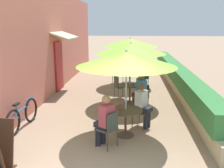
{
  "coord_description": "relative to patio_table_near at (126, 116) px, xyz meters",
  "views": [
    {
      "loc": [
        0.77,
        -4.18,
        2.79
      ],
      "look_at": [
        0.15,
        3.28,
        1.0
      ],
      "focal_mm": 40.0,
      "sensor_mm": 36.0,
      "label": 1
    }
  ],
  "objects": [
    {
      "name": "cafe_facade_wall",
      "position": [
        -3.16,
        4.99,
        1.56
      ],
      "size": [
        0.98,
        13.79,
        4.2
      ],
      "color": "#C66B5B",
      "rests_on": "ground_plane"
    },
    {
      "name": "planter_hedge",
      "position": [
        2.13,
        5.02,
        0.0
      ],
      "size": [
        0.6,
        12.79,
        1.01
      ],
      "color": "tan",
      "rests_on": "ground_plane"
    },
    {
      "name": "patio_table_near",
      "position": [
        0.0,
        0.0,
        0.0
      ],
      "size": [
        0.85,
        0.85,
        0.7
      ],
      "color": "brown",
      "rests_on": "ground_plane"
    },
    {
      "name": "patio_umbrella_near",
      "position": [
        -0.0,
        0.0,
        1.46
      ],
      "size": [
        2.43,
        2.43,
        2.22
      ],
      "color": "#B7B7BC",
      "rests_on": "ground_plane"
    },
    {
      "name": "cafe_chair_near_left",
      "position": [
        -0.36,
        -0.68,
        -0.02
      ],
      "size": [
        0.55,
        0.55,
        0.87
      ],
      "rotation": [
        0.0,
        0.0,
        7.27
      ],
      "color": "#384238",
      "rests_on": "ground_plane"
    },
    {
      "name": "seated_patron_near_left",
      "position": [
        -0.45,
        -0.62,
        0.15
      ],
      "size": [
        0.51,
        0.49,
        1.25
      ],
      "rotation": [
        0.0,
        0.0,
        7.27
      ],
      "color": "#23232D",
      "rests_on": "ground_plane"
    },
    {
      "name": "cafe_chair_near_right",
      "position": [
        0.36,
        0.68,
        -0.02
      ],
      "size": [
        0.55,
        0.55,
        0.87
      ],
      "rotation": [
        0.0,
        0.0,
        10.41
      ],
      "color": "#384238",
      "rests_on": "ground_plane"
    },
    {
      "name": "seated_patron_near_right",
      "position": [
        0.45,
        0.62,
        0.15
      ],
      "size": [
        0.51,
        0.49,
        1.25
      ],
      "rotation": [
        0.0,
        0.0,
        10.41
      ],
      "color": "#23232D",
      "rests_on": "ground_plane"
    },
    {
      "name": "coffee_cup_near",
      "position": [
        -0.13,
        -0.08,
        0.22
      ],
      "size": [
        0.07,
        0.07,
        0.09
      ],
      "color": "#B73D3D",
      "rests_on": "patio_table_near"
    },
    {
      "name": "patio_table_mid",
      "position": [
        0.07,
        2.7,
        0.0
      ],
      "size": [
        0.85,
        0.85,
        0.7
      ],
      "color": "brown",
      "rests_on": "ground_plane"
    },
    {
      "name": "patio_umbrella_mid",
      "position": [
        0.07,
        2.7,
        1.46
      ],
      "size": [
        2.43,
        2.43,
        2.22
      ],
      "color": "#B7B7BC",
      "rests_on": "ground_plane"
    },
    {
      "name": "cafe_chair_mid_left",
      "position": [
        -0.36,
        3.34,
        -0.02
      ],
      "size": [
        0.54,
        0.54,
        0.87
      ],
      "rotation": [
        0.0,
        0.0,
        5.21
      ],
      "color": "#384238",
      "rests_on": "ground_plane"
    },
    {
      "name": "cafe_chair_mid_right",
      "position": [
        0.51,
        2.07,
        -0.02
      ],
      "size": [
        0.54,
        0.54,
        0.87
      ],
      "rotation": [
        0.0,
        0.0,
        8.36
      ],
      "color": "#384238",
      "rests_on": "ground_plane"
    },
    {
      "name": "seated_patron_mid_right",
      "position": [
        0.41,
        2.02,
        0.15
      ],
      "size": [
        0.5,
        0.47,
        1.25
      ],
      "rotation": [
        0.0,
        0.0,
        8.36
      ],
      "color": "#23232D",
      "rests_on": "ground_plane"
    },
    {
      "name": "coffee_cup_mid",
      "position": [
        0.2,
        2.62,
        0.22
      ],
      "size": [
        0.07,
        0.07,
        0.09
      ],
      "color": "teal",
      "rests_on": "patio_table_mid"
    },
    {
      "name": "patio_table_far",
      "position": [
        0.03,
        5.46,
        0.0
      ],
      "size": [
        0.85,
        0.85,
        0.7
      ],
      "color": "brown",
      "rests_on": "ground_plane"
    },
    {
      "name": "patio_umbrella_far",
      "position": [
        0.03,
        5.46,
        1.46
      ],
      "size": [
        2.43,
        2.43,
        2.22
      ],
      "color": "#B7B7BC",
      "rests_on": "ground_plane"
    },
    {
      "name": "cafe_chair_far_left",
      "position": [
        0.67,
        5.03,
        -0.02
      ],
      "size": [
        0.56,
        0.56,
        0.87
      ],
      "rotation": [
        0.0,
        0.0,
        8.73
      ],
      "color": "#384238",
      "rests_on": "ground_plane"
    },
    {
      "name": "cafe_chair_far_right",
      "position": [
        -0.61,
        5.9,
        -0.02
      ],
      "size": [
        0.56,
        0.56,
        0.87
      ],
      "rotation": [
        0.0,
        0.0,
        11.87
      ],
      "color": "#384238",
      "rests_on": "ground_plane"
    },
    {
      "name": "coffee_cup_far",
      "position": [
        0.01,
        5.32,
        0.22
      ],
      "size": [
        0.07,
        0.07,
        0.09
      ],
      "color": "#232328",
      "rests_on": "patio_table_far"
    },
    {
      "name": "bicycle_leaning",
      "position": [
        -2.82,
        0.24,
        -0.17
      ],
      "size": [
        0.18,
        1.71,
        0.8
      ],
      "rotation": [
        0.0,
        0.0,
        -0.07
      ],
      "color": "black",
      "rests_on": "ground_plane"
    }
  ]
}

